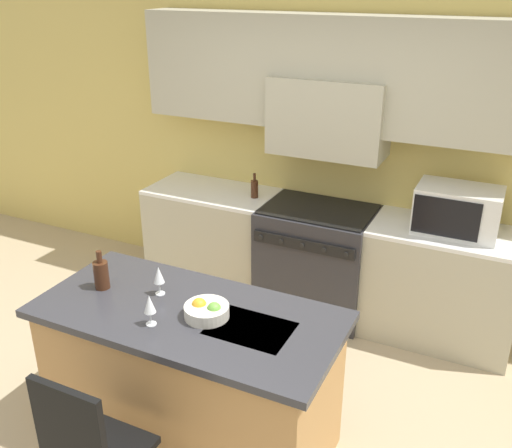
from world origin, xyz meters
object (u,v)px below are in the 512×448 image
(wine_glass_far, at_px, (159,276))
(oil_bottle_on_counter, at_px, (255,188))
(fruit_bowl, at_px, (207,310))
(microwave, at_px, (457,210))
(range_stove, at_px, (317,259))
(wine_glass_near, at_px, (150,305))
(wine_bottle, at_px, (101,274))

(wine_glass_far, bearing_deg, oil_bottle_on_counter, 97.01)
(fruit_bowl, bearing_deg, microwave, 59.55)
(microwave, bearing_deg, wine_glass_far, -129.87)
(range_stove, relative_size, oil_bottle_on_counter, 4.30)
(range_stove, relative_size, microwave, 1.57)
(wine_glass_far, bearing_deg, wine_glass_near, -64.04)
(wine_bottle, xyz_separation_m, fruit_bowl, (0.72, -0.00, -0.05))
(wine_glass_near, bearing_deg, microwave, 57.17)
(wine_bottle, relative_size, wine_glass_far, 1.35)
(microwave, height_order, oil_bottle_on_counter, microwave)
(microwave, xyz_separation_m, wine_bottle, (-1.78, -1.80, -0.06))
(wine_glass_near, relative_size, oil_bottle_on_counter, 0.84)
(wine_bottle, height_order, oil_bottle_on_counter, wine_bottle)
(range_stove, relative_size, wine_glass_near, 5.12)
(wine_bottle, xyz_separation_m, wine_glass_far, (0.35, 0.09, 0.03))
(fruit_bowl, bearing_deg, range_stove, 89.74)
(wine_glass_near, bearing_deg, range_stove, 83.14)
(range_stove, bearing_deg, wine_bottle, -112.35)
(wine_glass_near, distance_m, wine_glass_far, 0.32)
(wine_bottle, relative_size, wine_glass_near, 1.35)
(wine_glass_near, bearing_deg, wine_glass_far, 115.96)
(wine_glass_near, height_order, wine_glass_far, same)
(range_stove, distance_m, oil_bottle_on_counter, 0.80)
(microwave, height_order, wine_glass_near, microwave)
(microwave, distance_m, wine_glass_far, 2.23)
(range_stove, relative_size, wine_glass_far, 5.12)
(range_stove, xyz_separation_m, oil_bottle_on_counter, (-0.59, 0.02, 0.54))
(wine_glass_far, xyz_separation_m, fruit_bowl, (0.37, -0.09, -0.08))
(wine_glass_near, distance_m, fruit_bowl, 0.31)
(microwave, xyz_separation_m, oil_bottle_on_counter, (-1.64, -0.00, -0.09))
(wine_bottle, bearing_deg, microwave, 45.26)
(wine_glass_near, height_order, fruit_bowl, wine_glass_near)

